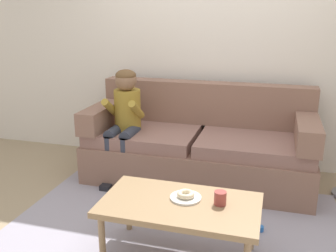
% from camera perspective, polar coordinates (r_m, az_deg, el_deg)
% --- Properties ---
extents(ground, '(10.00, 10.00, 0.00)m').
position_cam_1_polar(ground, '(3.18, 1.53, -13.92)').
color(ground, '#9E896B').
extents(wall_back, '(8.00, 0.10, 2.80)m').
position_cam_1_polar(wall_back, '(4.11, 6.75, 13.57)').
color(wall_back, silver).
rests_on(wall_back, ground).
extents(area_rug, '(2.55, 2.06, 0.01)m').
position_cam_1_polar(area_rug, '(2.97, 0.27, -16.19)').
color(area_rug, '#9993A3').
rests_on(area_rug, ground).
extents(couch, '(2.18, 0.90, 0.94)m').
position_cam_1_polar(couch, '(3.78, 4.73, -3.09)').
color(couch, '#846051').
rests_on(couch, ground).
extents(coffee_table, '(1.04, 0.58, 0.43)m').
position_cam_1_polar(coffee_table, '(2.54, 1.83, -12.31)').
color(coffee_table, '#937551').
rests_on(coffee_table, ground).
extents(person_child, '(0.34, 0.58, 1.10)m').
position_cam_1_polar(person_child, '(3.69, -6.57, 1.74)').
color(person_child, olive).
rests_on(person_child, ground).
extents(plate, '(0.21, 0.21, 0.01)m').
position_cam_1_polar(plate, '(2.57, 2.69, -10.75)').
color(plate, white).
rests_on(plate, coffee_table).
extents(donut, '(0.16, 0.16, 0.04)m').
position_cam_1_polar(donut, '(2.56, 2.70, -10.26)').
color(donut, beige).
rests_on(donut, plate).
extents(mug, '(0.08, 0.08, 0.09)m').
position_cam_1_polar(mug, '(2.50, 7.90, -10.73)').
color(mug, '#993D38').
rests_on(mug, coffee_table).
extents(toy_controller, '(0.23, 0.09, 0.05)m').
position_cam_1_polar(toy_controller, '(3.09, 12.10, -14.77)').
color(toy_controller, blue).
rests_on(toy_controller, ground).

